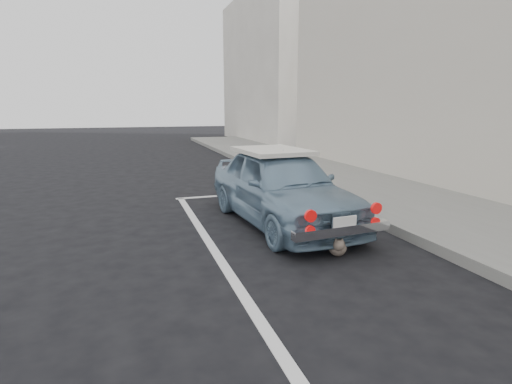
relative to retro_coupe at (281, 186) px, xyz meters
The scene contains 5 objects.
building_far 17.22m from the retro_coupe, 69.49° to the left, with size 3.50×10.00×8.00m, color beige.
pline_front 2.40m from the retro_coupe, 88.37° to the left, with size 3.00×0.12×0.01m, color silver.
pline_side 1.89m from the retro_coupe, 138.43° to the right, with size 0.12×7.00×0.01m, color silver.
retro_coupe is the anchor object (origin of this frame).
cat 1.70m from the retro_coupe, 85.00° to the right, with size 0.37×0.49×0.29m.
Camera 1 is at (-1.95, -1.75, 1.87)m, focal length 28.00 mm.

